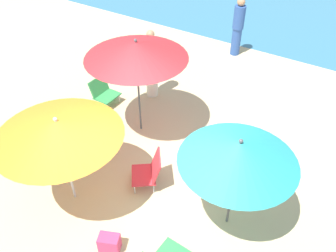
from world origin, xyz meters
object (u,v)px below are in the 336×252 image
object	(u,v)px
umbrella_red	(136,50)
beach_chair_d	(86,134)
umbrella_orange	(57,128)
beach_chair_a	(150,170)
person_a	(151,64)
person_b	(238,27)
beach_chair_c	(103,92)
beach_bag	(109,243)
umbrella_teal	(239,152)

from	to	relation	value
umbrella_red	beach_chair_d	xyz separation A→B (m)	(-0.58, -1.05, -1.56)
umbrella_orange	beach_chair_a	distance (m)	1.83
umbrella_red	person_a	bearing A→B (deg)	113.56
person_b	beach_chair_a	bearing A→B (deg)	104.48
umbrella_orange	person_b	xyz separation A→B (m)	(0.19, 6.46, -0.74)
beach_chair_a	beach_chair_c	world-z (taller)	beach_chair_a
umbrella_red	beach_chair_d	world-z (taller)	umbrella_red
beach_chair_d	beach_bag	distance (m)	2.47
person_a	beach_bag	xyz separation A→B (m)	(1.85, -3.85, -0.69)
beach_bag	umbrella_orange	bearing A→B (deg)	158.90
umbrella_orange	beach_chair_a	xyz separation A→B (m)	(0.96, 0.96, -1.22)
umbrella_red	person_b	xyz separation A→B (m)	(0.31, 4.30, -1.06)
beach_chair_c	beach_bag	xyz separation A→B (m)	(2.63, -2.95, -0.16)
umbrella_red	person_b	size ratio (longest dim) A/B	1.28
umbrella_red	beach_bag	bearing A→B (deg)	-63.45
umbrella_teal	person_b	size ratio (longest dim) A/B	1.10
umbrella_red	beach_chair_a	world-z (taller)	umbrella_red
beach_chair_c	person_a	size ratio (longest dim) A/B	0.37
umbrella_red	umbrella_teal	distance (m)	2.89
umbrella_teal	beach_chair_c	xyz separation A→B (m)	(-3.94, 1.51, -1.26)
beach_chair_a	beach_bag	bearing A→B (deg)	62.26
umbrella_teal	beach_bag	bearing A→B (deg)	-132.25
person_a	beach_bag	size ratio (longest dim) A/B	5.30
umbrella_teal	person_b	bearing A→B (deg)	112.86
beach_bag	umbrella_red	bearing A→B (deg)	116.55
umbrella_teal	beach_chair_c	world-z (taller)	umbrella_teal
beach_chair_a	umbrella_teal	bearing A→B (deg)	143.98
beach_chair_a	beach_bag	distance (m)	1.45
umbrella_orange	beach_chair_d	distance (m)	1.81
umbrella_teal	beach_chair_a	bearing A→B (deg)	-179.17
umbrella_orange	beach_bag	xyz separation A→B (m)	(1.19, -0.46, -1.43)
umbrella_teal	beach_chair_c	bearing A→B (deg)	159.03
beach_chair_c	person_b	xyz separation A→B (m)	(1.62, 3.97, 0.52)
umbrella_orange	umbrella_teal	distance (m)	2.69
person_b	person_a	bearing A→B (deg)	81.10
umbrella_orange	beach_chair_a	size ratio (longest dim) A/B	2.73
beach_chair_d	beach_bag	world-z (taller)	beach_chair_d
beach_chair_c	umbrella_red	bearing A→B (deg)	-13.50
umbrella_teal	beach_chair_a	size ratio (longest dim) A/B	2.49
person_a	person_b	size ratio (longest dim) A/B	1.02
umbrella_orange	person_a	distance (m)	3.53
beach_chair_d	person_b	size ratio (longest dim) A/B	0.45
beach_chair_c	person_a	world-z (taller)	person_a
umbrella_red	beach_chair_c	bearing A→B (deg)	166.20
umbrella_red	umbrella_teal	xyz separation A→B (m)	(2.62, -1.19, -0.32)
person_a	person_b	xyz separation A→B (m)	(0.84, 3.07, -0.01)
umbrella_red	beach_chair_c	distance (m)	2.08
person_a	beach_chair_c	bearing A→B (deg)	19.49
beach_bag	beach_chair_d	bearing A→B (deg)	140.17
umbrella_red	beach_chair_a	distance (m)	2.24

